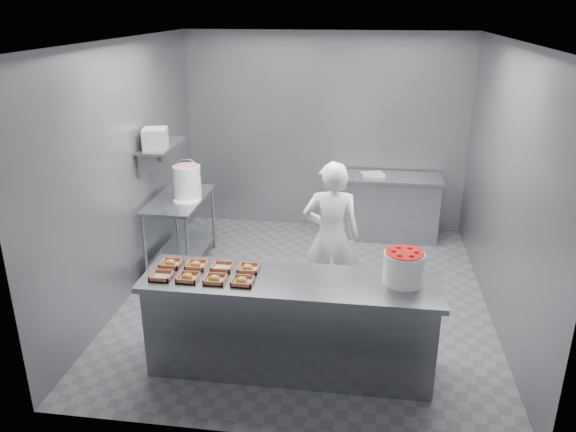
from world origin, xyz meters
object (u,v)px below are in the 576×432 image
object	(u,v)px
tray_2	(215,279)
tray_7	(248,268)
strawberry_tub	(404,266)
glaze_bucket	(187,182)
worker	(331,237)
prep_table	(181,221)
tray_1	(188,277)
tray_4	(171,263)
tray_0	(162,276)
tray_5	(196,265)
service_counter	(290,324)
tray_3	(242,281)
back_counter	(385,207)
tray_6	(222,267)
appliance	(155,138)

from	to	relation	value
tray_2	tray_7	xyz separation A→B (m)	(0.24, 0.25, 0.00)
strawberry_tub	glaze_bucket	xyz separation A→B (m)	(-2.48, 1.85, 0.07)
tray_7	worker	bearing A→B (deg)	57.48
prep_table	tray_1	world-z (taller)	tray_1
tray_4	prep_table	bearing A→B (deg)	106.26
tray_0	tray_2	xyz separation A→B (m)	(0.48, -0.00, 0.00)
tray_4	tray_5	size ratio (longest dim) A/B	1.00
service_counter	tray_3	distance (m)	0.63
tray_3	service_counter	bearing A→B (deg)	17.29
glaze_bucket	back_counter	bearing A→B (deg)	28.61
tray_2	glaze_bucket	size ratio (longest dim) A/B	0.37
back_counter	tray_1	xyz separation A→B (m)	(-1.78, -3.37, 0.47)
tray_0	tray_6	world-z (taller)	same
tray_7	worker	xyz separation A→B (m)	(0.67, 1.05, -0.10)
tray_2	tray_1	bearing A→B (deg)	180.00
service_counter	tray_5	xyz separation A→B (m)	(-0.88, 0.12, 0.47)
tray_2	tray_7	size ratio (longest dim) A/B	1.00
tray_0	tray_1	bearing A→B (deg)	-0.00
tray_4	glaze_bucket	distance (m)	1.86
tray_1	glaze_bucket	bearing A→B (deg)	107.46
tray_3	appliance	world-z (taller)	appliance
tray_0	tray_5	distance (m)	0.34
strawberry_tub	appliance	size ratio (longest dim) A/B	1.14
tray_2	tray_3	size ratio (longest dim) A/B	1.00
tray_6	glaze_bucket	bearing A→B (deg)	116.21
worker	appliance	xyz separation A→B (m)	(-2.09, 0.60, 0.85)
tray_5	strawberry_tub	distance (m)	1.84
tray_1	tray_3	size ratio (longest dim) A/B	1.00
prep_table	tray_5	world-z (taller)	tray_5
tray_4	tray_6	world-z (taller)	tray_4
service_counter	tray_5	size ratio (longest dim) A/B	13.88
tray_6	appliance	xyz separation A→B (m)	(-1.19, 1.65, 0.76)
tray_4	tray_6	size ratio (longest dim) A/B	1.00
strawberry_tub	tray_2	bearing A→B (deg)	-172.74
back_counter	worker	size ratio (longest dim) A/B	0.91
tray_6	appliance	size ratio (longest dim) A/B	0.62
tray_7	tray_2	bearing A→B (deg)	-134.12
tray_2	tray_4	size ratio (longest dim) A/B	1.00
tray_6	strawberry_tub	size ratio (longest dim) A/B	0.54
tray_6	tray_5	bearing A→B (deg)	-180.00
service_counter	tray_6	world-z (taller)	tray_6
prep_table	tray_6	bearing A→B (deg)	-60.92
prep_table	strawberry_tub	world-z (taller)	strawberry_tub
service_counter	strawberry_tub	bearing A→B (deg)	4.74
back_counter	tray_7	bearing A→B (deg)	-112.54
tray_5	strawberry_tub	world-z (taller)	strawberry_tub
worker	appliance	bearing A→B (deg)	-19.60
tray_1	tray_3	world-z (taller)	same
back_counter	tray_6	bearing A→B (deg)	-116.14
tray_2	tray_6	bearing A→B (deg)	89.30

